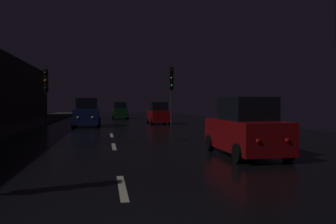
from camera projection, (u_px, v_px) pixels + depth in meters
The scene contains 9 objects.
ground at pixel (109, 125), 28.10m from camera, with size 27.43×84.00×0.02m, color black.
sidewalk_left at pixel (16, 125), 26.69m from camera, with size 4.40×84.00×0.15m, color #33302D.
lane_centerline at pixel (114, 148), 13.14m from camera, with size 0.16×14.13×0.01m.
traffic_light_far_left at pixel (46, 85), 27.37m from camera, with size 0.32×0.47×4.69m.
traffic_light_far_right at pixel (171, 83), 28.04m from camera, with size 0.32×0.47×4.94m.
car_approaching_headlights at pixel (87, 114), 26.20m from camera, with size 2.08×4.49×2.26m.
car_distant_taillights at pixel (120, 111), 40.15m from camera, with size 1.87×4.04×2.04m.
car_parked_right_far at pixel (158, 114), 29.88m from camera, with size 1.80×3.91×1.97m.
car_parked_right_near at pixel (245, 129), 11.35m from camera, with size 1.84×3.99×2.01m.
Camera 1 is at (-0.34, -4.01, 1.78)m, focal length 35.08 mm.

